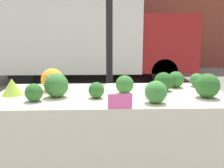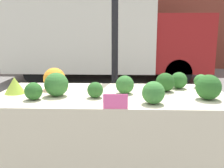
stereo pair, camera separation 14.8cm
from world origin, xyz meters
name	(u,v)px [view 1 (the left image)]	position (x,y,z in m)	size (l,w,h in m)	color
building_facade	(104,4)	(0.00, 7.67, 2.27)	(16.00, 0.60, 4.54)	brown
tent_pole	(110,32)	(0.00, 0.79, 1.33)	(0.07, 0.07, 2.66)	black
parked_truck	(87,35)	(-0.48, 5.27, 1.23)	(5.20, 2.15, 2.30)	silver
market_table	(112,110)	(0.00, -0.07, 0.75)	(1.81, 0.83, 0.86)	beige
orange_cauliflower	(52,79)	(-0.49, 0.14, 0.95)	(0.19, 0.19, 0.19)	orange
romanesco_head	(12,87)	(-0.77, -0.01, 0.92)	(0.16, 0.16, 0.13)	#93B238
broccoli_head_0	(156,92)	(0.29, -0.27, 0.94)	(0.16, 0.16, 0.16)	#387533
broccoli_head_1	(163,82)	(0.43, 0.10, 0.93)	(0.15, 0.15, 0.15)	#23511E
broccoli_head_2	(125,84)	(0.10, 0.01, 0.93)	(0.15, 0.15, 0.15)	#336B2D
broccoli_head_3	(96,90)	(-0.12, -0.12, 0.92)	(0.12, 0.12, 0.12)	#285B23
broccoli_head_4	(207,86)	(0.70, -0.14, 0.95)	(0.18, 0.18, 0.18)	#285B23
broccoli_head_5	(56,85)	(-0.42, -0.09, 0.95)	(0.18, 0.18, 0.18)	#336B2D
broccoli_head_6	(176,79)	(0.57, 0.22, 0.93)	(0.14, 0.14, 0.14)	#2D6628
broccoli_head_7	(197,80)	(0.77, 0.25, 0.92)	(0.12, 0.12, 0.12)	#387533
broccoli_head_8	(34,93)	(-0.56, -0.20, 0.92)	(0.13, 0.13, 0.13)	#285B23
price_sign	(120,101)	(0.04, -0.40, 0.91)	(0.16, 0.01, 0.10)	#F45B9E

